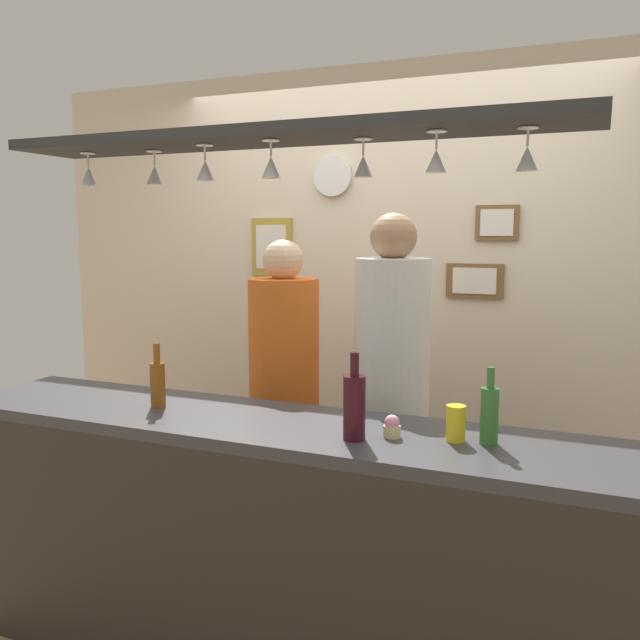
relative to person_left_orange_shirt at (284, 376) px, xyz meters
The scene contains 22 objects.
ground_plane 1.09m from the person_left_orange_shirt, 49.65° to the right, with size 8.00×8.00×0.00m, color olive.
back_wall 0.87m from the person_left_orange_shirt, 68.89° to the left, with size 4.40×0.06×2.60m, color beige.
bar_counter 0.95m from the person_left_orange_shirt, 70.97° to the right, with size 2.70×0.55×0.99m.
overhead_glass_rack 1.25m from the person_left_orange_shirt, 65.60° to the right, with size 2.20×0.36×0.04m, color black.
hanging_wineglass_far_left 1.26m from the person_left_orange_shirt, 132.08° to the right, with size 0.07×0.07×0.13m.
hanging_wineglass_left 1.13m from the person_left_orange_shirt, 116.02° to the right, with size 0.07×0.07×0.13m.
hanging_wineglass_center_left 1.14m from the person_left_orange_shirt, 89.41° to the right, with size 0.07×0.07×0.13m.
hanging_wineglass_center 1.19m from the person_left_orange_shirt, 66.92° to the right, with size 0.07×0.07×0.13m.
hanging_wineglass_center_right 1.25m from the person_left_orange_shirt, 44.64° to the right, with size 0.07×0.07×0.13m.
hanging_wineglass_right 1.44m from the person_left_orange_shirt, 37.42° to the right, with size 0.07×0.07×0.13m.
hanging_wineglass_far_right 1.61m from the person_left_orange_shirt, 28.75° to the right, with size 0.07×0.07×0.13m.
person_left_orange_shirt is the anchor object (origin of this frame).
person_middle_white_patterned_shirt 0.55m from the person_left_orange_shirt, ahead, with size 0.34×0.34×1.77m.
bottle_beer_amber_tall 0.74m from the person_left_orange_shirt, 107.70° to the right, with size 0.06×0.06×0.26m.
bottle_beer_green_import 1.26m from the person_left_orange_shirt, 31.49° to the right, with size 0.06×0.06×0.26m.
bottle_wine_dark_red 1.02m from the person_left_orange_shirt, 50.51° to the right, with size 0.08×0.08×0.30m.
drink_can 1.17m from the person_left_orange_shirt, 34.61° to the right, with size 0.07×0.07×0.12m, color yellow.
cupcake 1.04m from the person_left_orange_shirt, 43.18° to the right, with size 0.06×0.06×0.08m.
picture_frame_lower_pair 1.14m from the person_left_orange_shirt, 42.52° to the left, with size 0.30×0.02×0.18m.
picture_frame_upper_small 1.35m from the person_left_orange_shirt, 38.92° to the left, with size 0.22×0.02×0.18m.
picture_frame_caricature 1.02m from the person_left_orange_shirt, 120.71° to the left, with size 0.26×0.02×0.34m.
wall_clock 1.23m from the person_left_orange_shirt, 92.48° to the left, with size 0.22×0.22×0.03m, color white.
Camera 1 is at (1.09, -2.49, 1.69)m, focal length 37.25 mm.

